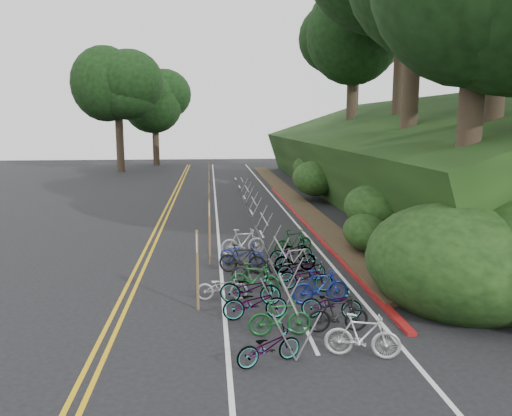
# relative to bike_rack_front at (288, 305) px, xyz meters

# --- Properties ---
(ground) EXTENTS (120.00, 120.00, 0.00)m
(ground) POSITION_rel_bike_rack_front_xyz_m (-2.54, 1.72, -0.85)
(ground) COLOR black
(ground) RESTS_ON ground
(road_markings) EXTENTS (7.47, 80.00, 0.01)m
(road_markings) POSITION_rel_bike_rack_front_xyz_m (-1.90, 11.82, -0.84)
(road_markings) COLOR gold
(road_markings) RESTS_ON ground
(red_curb) EXTENTS (0.25, 28.00, 0.10)m
(red_curb) POSITION_rel_bike_rack_front_xyz_m (3.16, 13.72, -0.80)
(red_curb) COLOR maroon
(red_curb) RESTS_ON ground
(embankment) EXTENTS (14.30, 48.14, 9.11)m
(embankment) POSITION_rel_bike_rack_front_xyz_m (10.42, 20.76, 1.72)
(embankment) COLOR black
(embankment) RESTS_ON ground
(tree_cluster) EXTENTS (33.40, 54.83, 20.10)m
(tree_cluster) POSITION_rel_bike_rack_front_xyz_m (7.22, 23.76, 11.65)
(tree_cluster) COLOR #2D2319
(tree_cluster) RESTS_ON ground
(bike_rack_front) EXTENTS (1.14, 2.79, 1.17)m
(bike_rack_front) POSITION_rel_bike_rack_front_xyz_m (0.00, 0.00, 0.00)
(bike_rack_front) COLOR gray
(bike_rack_front) RESTS_ON ground
(bike_racks_rest) EXTENTS (1.14, 23.00, 1.17)m
(bike_racks_rest) POSITION_rel_bike_rack_front_xyz_m (0.46, 14.72, 0.01)
(bike_racks_rest) COLOR gray
(bike_racks_rest) RESTS_ON ground
(signpost_near) EXTENTS (0.08, 0.40, 2.36)m
(signpost_near) POSITION_rel_bike_rack_front_xyz_m (-2.29, 2.07, 0.51)
(signpost_near) COLOR brown
(signpost_near) RESTS_ON ground
(signposts_rest) EXTENTS (0.08, 18.40, 2.50)m
(signposts_rest) POSITION_rel_bike_rack_front_xyz_m (-1.94, 15.72, 0.58)
(signposts_rest) COLOR brown
(signposts_rest) RESTS_ON ground
(bike_front) EXTENTS (0.60, 1.58, 0.82)m
(bike_front) POSITION_rel_bike_rack_front_xyz_m (-1.58, 2.85, -0.43)
(bike_front) COLOR #9E9EA3
(bike_front) RESTS_ON ground
(bike_valet) EXTENTS (3.33, 11.10, 1.10)m
(bike_valet) POSITION_rel_bike_rack_front_xyz_m (0.34, 3.53, -0.36)
(bike_valet) COLOR slate
(bike_valet) RESTS_ON ground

